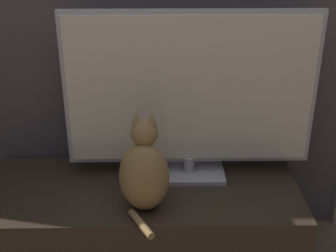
{
  "coord_description": "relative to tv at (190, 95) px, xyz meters",
  "views": [
    {
      "loc": [
        0.08,
        -0.78,
        1.5
      ],
      "look_at": [
        0.11,
        0.89,
        0.7
      ],
      "focal_mm": 50.0,
      "sensor_mm": 36.0,
      "label": 1
    }
  ],
  "objects": [
    {
      "name": "tv_stand",
      "position": [
        -0.2,
        -0.11,
        -0.58
      ],
      "size": [
        1.33,
        0.54,
        0.4
      ],
      "color": "#33281E",
      "rests_on": "ground_plane"
    },
    {
      "name": "tv",
      "position": [
        0.0,
        0.0,
        0.0
      ],
      "size": [
        1.04,
        0.19,
        0.73
      ],
      "color": "#B7B7BC",
      "rests_on": "tv_stand"
    },
    {
      "name": "cat",
      "position": [
        -0.19,
        -0.24,
        -0.22
      ],
      "size": [
        0.21,
        0.31,
        0.4
      ],
      "rotation": [
        0.0,
        0.0,
        -0.11
      ],
      "color": "#997547",
      "rests_on": "tv_stand"
    }
  ]
}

